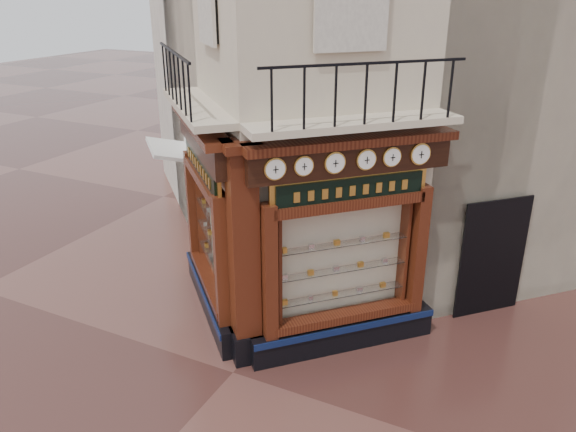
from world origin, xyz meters
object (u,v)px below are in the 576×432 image
Objects in this scene: corner_pilaster at (244,260)px; clock_c at (335,163)px; clock_b at (304,166)px; clock_e at (392,157)px; signboard_right at (351,189)px; clock_d at (366,160)px; clock_f at (420,154)px; clock_a at (275,169)px; awning at (181,255)px; signboard_left at (202,166)px.

corner_pilaster is 2.22m from clock_c.
clock_b is 1.52m from clock_e.
clock_d is at bearing -29.45° from signboard_right.
signboard_right is (0.54, 0.69, -0.52)m from clock_b.
signboard_right is at bearing 17.65° from clock_c.
clock_b is 2.05m from clock_f.
clock_c is at bearing -16.93° from corner_pilaster.
clock_c is (1.29, 0.69, 1.67)m from corner_pilaster.
corner_pilaster is at bearing 134.54° from clock_a.
clock_c is (0.37, 0.37, 0.00)m from clock_b.
clock_c is 6.41m from awning.
clock_a is (0.60, -0.00, 1.67)m from corner_pilaster.
clock_c is 0.18× the size of signboard_right.
signboard_left reaches higher than awning.
clock_e is at bearing -0.00° from clock_c.
clock_b is at bearing 180.00° from clock_d.
corner_pilaster is at bearing -169.75° from signboard_left.
clock_f reaches higher than signboard_right.
clock_c is at bearing 0.00° from clock_b.
clock_b reaches higher than signboard_right.
awning is (-4.14, 2.84, -3.62)m from clock_a.
clock_e reaches higher than awning.
clock_e is 3.52m from signboard_left.
corner_pilaster is 2.12m from signboard_left.
corner_pilaster is 1.94m from clock_b.
clock_a is at bearing -169.44° from awning.
clock_f is (2.37, 1.77, 1.67)m from corner_pilaster.
clock_c is at bearing 180.00° from clock_f.
clock_f is (0.70, 0.70, -0.00)m from clock_d.
clock_a reaches higher than awning.
clock_a is at bearing 180.00° from clock_f.
clock_d is (1.68, 1.07, 1.67)m from corner_pilaster.
clock_e is (0.71, 0.71, -0.00)m from clock_c.
signboard_left is at bearing 141.33° from clock_e.
clock_e is 6.78m from awning.
corner_pilaster is 10.67× the size of clock_f.
clock_f reaches higher than signboard_left.
clock_e is (2.00, 1.40, 1.67)m from corner_pilaster.
clock_d reaches higher than signboard_left.
signboard_left is at bearing 100.25° from corner_pilaster.
clock_e is at bearing -180.00° from clock_f.
clock_e is 0.17× the size of signboard_right.
clock_e is at bearing 0.00° from clock_a.
awning is (-5.22, 1.76, -3.62)m from clock_d.
clock_d is (1.08, 1.08, 0.00)m from clock_a.
awning is 6.16m from signboard_right.
corner_pilaster is at bearing 169.75° from signboard_right.
clock_c is 0.17× the size of signboard_left.
clock_a reaches higher than clock_e.
corner_pilaster reaches higher than clock_e.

